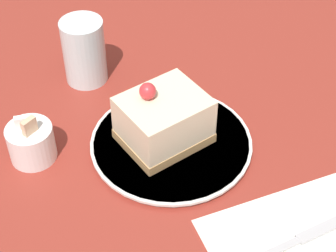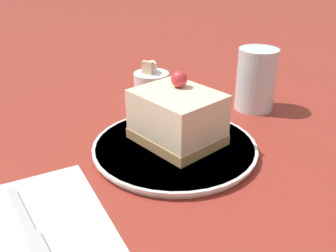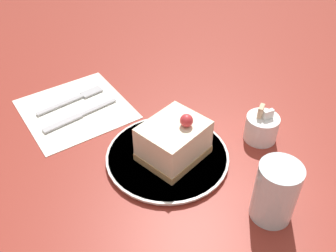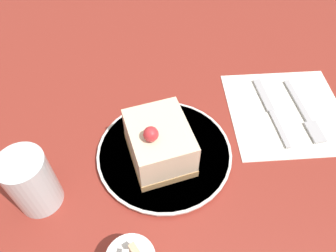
# 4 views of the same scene
# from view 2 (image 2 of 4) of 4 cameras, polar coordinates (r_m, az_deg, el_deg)

# --- Properties ---
(ground_plane) EXTENTS (4.00, 4.00, 0.00)m
(ground_plane) POSITION_cam_2_polar(r_m,az_deg,el_deg) (0.50, 4.69, -4.55)
(ground_plane) COLOR maroon
(plate) EXTENTS (0.22, 0.22, 0.01)m
(plate) POSITION_cam_2_polar(r_m,az_deg,el_deg) (0.50, 1.03, -3.22)
(plate) COLOR silver
(plate) RESTS_ON ground_plane
(cake_slice) EXTENTS (0.09, 0.11, 0.09)m
(cake_slice) POSITION_cam_2_polar(r_m,az_deg,el_deg) (0.50, 1.42, 1.39)
(cake_slice) COLOR #AD8451
(cake_slice) RESTS_ON plate
(knife) EXTENTS (0.03, 0.17, 0.00)m
(knife) POSITION_cam_2_polar(r_m,az_deg,el_deg) (0.38, -19.50, -16.38)
(knife) COLOR #B2B2B7
(knife) RESTS_ON napkin
(sugar_bowl) EXTENTS (0.06, 0.06, 0.07)m
(sugar_bowl) POSITION_cam_2_polar(r_m,az_deg,el_deg) (0.66, -2.52, 6.10)
(sugar_bowl) COLOR white
(sugar_bowl) RESTS_ON ground_plane
(drinking_glass) EXTENTS (0.06, 0.06, 0.10)m
(drinking_glass) POSITION_cam_2_polar(r_m,az_deg,el_deg) (0.64, 13.26, 6.93)
(drinking_glass) COLOR silver
(drinking_glass) RESTS_ON ground_plane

